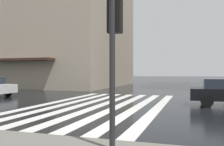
# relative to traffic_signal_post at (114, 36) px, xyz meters

# --- Properties ---
(ground_plane) EXTENTS (220.00, 220.00, 0.00)m
(ground_plane) POSITION_rel_traffic_signal_post_xyz_m (3.58, 1.21, -2.52)
(ground_plane) COLOR black
(zebra_crossing) EXTENTS (13.00, 6.50, 0.01)m
(zebra_crossing) POSITION_rel_traffic_signal_post_xyz_m (7.58, 3.06, -2.51)
(zebra_crossing) COLOR silver
(zebra_crossing) RESTS_ON ground_plane
(traffic_signal_post) EXTENTS (0.44, 0.30, 3.28)m
(traffic_signal_post) POSITION_rel_traffic_signal_post_xyz_m (0.00, 0.00, 0.00)
(traffic_signal_post) COLOR #232326
(traffic_signal_post) RESTS_ON sidewalk_pavement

